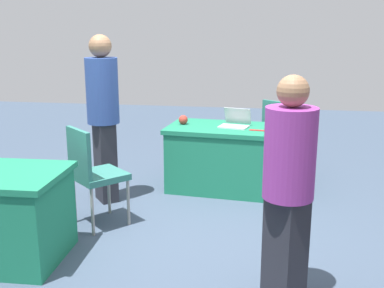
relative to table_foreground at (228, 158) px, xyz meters
The scene contains 9 objects.
ground_plane 1.53m from the table_foreground, 77.43° to the left, with size 14.40×14.40×0.00m, color #3D4C60.
table_foreground is the anchor object (origin of this frame).
chair_tucked_left 1.74m from the table_foreground, 47.29° to the left, with size 0.62×0.62×0.97m.
chair_by_pillar 0.99m from the table_foreground, 129.40° to the right, with size 0.62×0.62×0.96m.
person_presenter 1.55m from the table_foreground, 24.36° to the left, with size 0.48×0.48×1.79m.
person_attendee_browsing 2.41m from the table_foreground, 104.32° to the left, with size 0.48×0.48×1.58m.
laptop_silver 0.42m from the table_foreground, 162.20° to the right, with size 0.38×0.36×0.21m.
yarn_ball 0.70m from the table_foreground, ahead, with size 0.11×0.11×0.11m, color #B2382D.
scissors_red 0.52m from the table_foreground, 154.81° to the left, with size 0.18×0.04×0.01m, color red.
Camera 1 is at (-0.75, 3.86, 1.87)m, focal length 44.11 mm.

